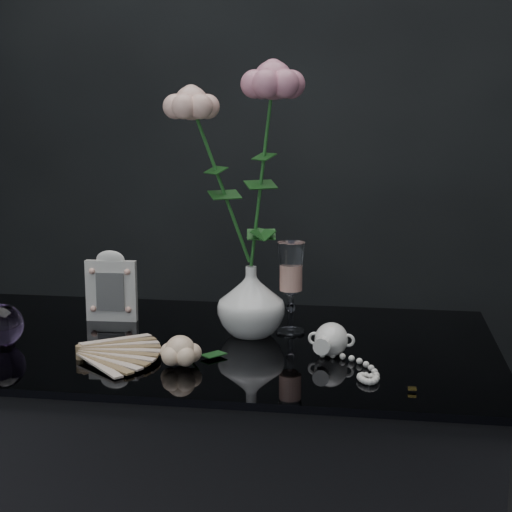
% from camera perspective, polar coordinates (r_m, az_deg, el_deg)
% --- Properties ---
extents(vase, '(0.15, 0.15, 0.13)m').
position_cam_1_polar(vase, '(1.42, -0.36, -3.31)').
color(vase, white).
rests_on(vase, table).
extents(wine_glass, '(0.05, 0.05, 0.17)m').
position_cam_1_polar(wine_glass, '(1.43, 2.55, -2.34)').
color(wine_glass, white).
rests_on(wine_glass, table).
extents(picture_frame, '(0.11, 0.08, 0.14)m').
position_cam_1_polar(picture_frame, '(1.54, -10.48, -2.14)').
color(picture_frame, silver).
rests_on(picture_frame, table).
extents(paperweight, '(0.08, 0.08, 0.07)m').
position_cam_1_polar(paperweight, '(1.43, -17.99, -4.80)').
color(paperweight, '#BA88DD').
rests_on(paperweight, table).
extents(paper_fan, '(0.31, 0.28, 0.03)m').
position_cam_1_polar(paper_fan, '(1.33, -12.65, -6.75)').
color(paper_fan, beige).
rests_on(paper_fan, table).
extents(loose_rose, '(0.16, 0.18, 0.05)m').
position_cam_1_polar(loose_rose, '(1.26, -5.54, -6.88)').
color(loose_rose, '#FFCBA4').
rests_on(loose_rose, table).
extents(pearl_jar, '(0.20, 0.21, 0.06)m').
position_cam_1_polar(pearl_jar, '(1.32, 5.50, -5.95)').
color(pearl_jar, white).
rests_on(pearl_jar, table).
extents(roses, '(0.22, 0.13, 0.42)m').
position_cam_1_polar(roses, '(1.37, -1.12, 7.18)').
color(roses, '#FFBAA8').
rests_on(roses, vase).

